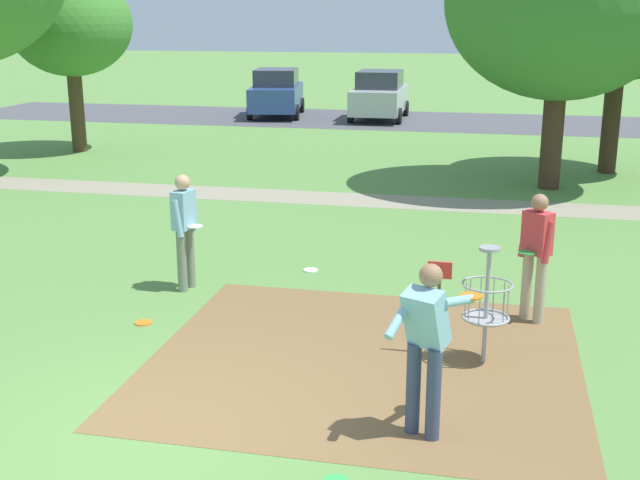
{
  "coord_description": "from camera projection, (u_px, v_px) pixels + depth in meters",
  "views": [
    {
      "loc": [
        3.08,
        -6.4,
        3.9
      ],
      "look_at": [
        0.86,
        3.74,
        1.0
      ],
      "focal_mm": 45.36,
      "sensor_mm": 36.0,
      "label": 1
    }
  ],
  "objects": [
    {
      "name": "frisbee_far_left",
      "position": [
        311.0,
        270.0,
        12.75
      ],
      "size": [
        0.23,
        0.23,
        0.02
      ],
      "primitive_type": "cylinder",
      "color": "white",
      "rests_on": "ground"
    },
    {
      "name": "parking_lot_strip",
      "position": [
        415.0,
        121.0,
        30.74
      ],
      "size": [
        36.0,
        6.0,
        0.01
      ],
      "primitive_type": "cube",
      "color": "#4C4C51",
      "rests_on": "ground"
    },
    {
      "name": "player_waiting_left",
      "position": [
        426.0,
        339.0,
        7.52
      ],
      "size": [
        0.86,
        0.9,
        1.71
      ],
      "color": "#384260",
      "rests_on": "ground"
    },
    {
      "name": "frisbee_by_tee",
      "position": [
        143.0,
        323.0,
        10.57
      ],
      "size": [
        0.22,
        0.22,
        0.02
      ],
      "primitive_type": "cylinder",
      "color": "orange",
      "rests_on": "ground"
    },
    {
      "name": "tree_near_left",
      "position": [
        563.0,
        0.0,
        17.68
      ],
      "size": [
        5.16,
        5.16,
        6.41
      ],
      "color": "#422D1E",
      "rests_on": "ground"
    },
    {
      "name": "ground_plane",
      "position": [
        148.0,
        438.0,
        7.7
      ],
      "size": [
        160.0,
        160.0,
        0.0
      ],
      "primitive_type": "plane",
      "color": "#5B8942"
    },
    {
      "name": "player_foreground_watching",
      "position": [
        536.0,
        250.0,
        10.42
      ],
      "size": [
        0.46,
        0.45,
        1.71
      ],
      "color": "tan",
      "rests_on": "ground"
    },
    {
      "name": "tree_mid_left",
      "position": [
        622.0,
        12.0,
        19.61
      ],
      "size": [
        3.96,
        3.96,
        5.67
      ],
      "color": "#422D1E",
      "rests_on": "ground"
    },
    {
      "name": "dirt_tee_pad",
      "position": [
        364.0,
        360.0,
        9.45
      ],
      "size": [
        4.95,
        4.58,
        0.01
      ],
      "primitive_type": "cube",
      "color": "brown",
      "rests_on": "ground"
    },
    {
      "name": "parked_car_leftmost",
      "position": [
        276.0,
        93.0,
        31.91
      ],
      "size": [
        2.47,
        4.43,
        1.84
      ],
      "color": "#2D4784",
      "rests_on": "ground"
    },
    {
      "name": "player_throwing",
      "position": [
        185.0,
        225.0,
        11.65
      ],
      "size": [
        0.43,
        0.49,
        1.71
      ],
      "color": "slate",
      "rests_on": "ground"
    },
    {
      "name": "tree_mid_right",
      "position": [
        70.0,
        24.0,
        22.92
      ],
      "size": [
        3.49,
        3.49,
        5.15
      ],
      "color": "#4C3823",
      "rests_on": "ground"
    },
    {
      "name": "gravel_path",
      "position": [
        349.0,
        199.0,
        17.66
      ],
      "size": [
        40.0,
        1.31,
        0.0
      ],
      "primitive_type": "cube",
      "color": "gray",
      "rests_on": "ground"
    },
    {
      "name": "disc_golf_basket",
      "position": [
        481.0,
        300.0,
        9.24
      ],
      "size": [
        0.98,
        0.58,
        1.39
      ],
      "color": "#9E9EA3",
      "rests_on": "ground"
    },
    {
      "name": "parked_car_center_left",
      "position": [
        380.0,
        95.0,
        30.92
      ],
      "size": [
        2.03,
        4.23,
        1.84
      ],
      "color": "#B2B7BC",
      "rests_on": "ground"
    }
  ]
}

